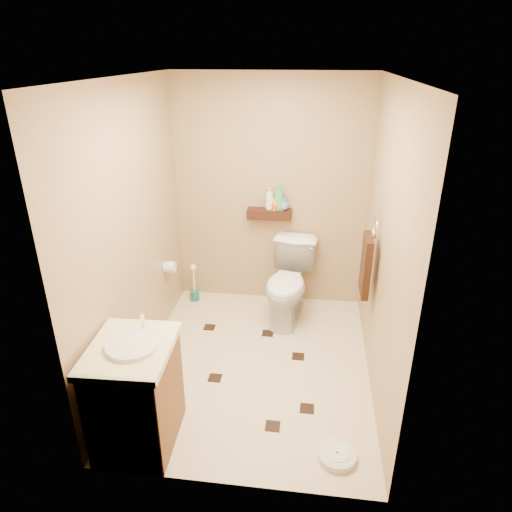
# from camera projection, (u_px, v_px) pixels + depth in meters

# --- Properties ---
(ground) EXTENTS (2.50, 2.50, 0.00)m
(ground) POSITION_uv_depth(u_px,v_px,m) (255.00, 364.00, 4.08)
(ground) COLOR beige
(ground) RESTS_ON ground
(wall_back) EXTENTS (2.00, 0.04, 2.40)m
(wall_back) POSITION_uv_depth(u_px,v_px,m) (270.00, 195.00, 4.72)
(wall_back) COLOR #9F835A
(wall_back) RESTS_ON ground
(wall_front) EXTENTS (2.00, 0.04, 2.40)m
(wall_front) POSITION_uv_depth(u_px,v_px,m) (224.00, 328.00, 2.46)
(wall_front) COLOR #9F835A
(wall_front) RESTS_ON ground
(wall_left) EXTENTS (0.04, 2.50, 2.40)m
(wall_left) POSITION_uv_depth(u_px,v_px,m) (133.00, 234.00, 3.71)
(wall_left) COLOR #9F835A
(wall_left) RESTS_ON ground
(wall_right) EXTENTS (0.04, 2.50, 2.40)m
(wall_right) POSITION_uv_depth(u_px,v_px,m) (385.00, 247.00, 3.47)
(wall_right) COLOR #9F835A
(wall_right) RESTS_ON ground
(ceiling) EXTENTS (2.00, 2.50, 0.02)m
(ceiling) POSITION_uv_depth(u_px,v_px,m) (254.00, 77.00, 3.09)
(ceiling) COLOR white
(ceiling) RESTS_ON wall_back
(wall_shelf) EXTENTS (0.46, 0.14, 0.10)m
(wall_shelf) POSITION_uv_depth(u_px,v_px,m) (269.00, 214.00, 4.72)
(wall_shelf) COLOR #32170D
(wall_shelf) RESTS_ON wall_back
(floor_accents) EXTENTS (1.12, 1.36, 0.01)m
(floor_accents) POSITION_uv_depth(u_px,v_px,m) (260.00, 367.00, 4.04)
(floor_accents) COLOR black
(floor_accents) RESTS_ON ground
(toilet) EXTENTS (0.56, 0.85, 0.81)m
(toilet) POSITION_uv_depth(u_px,v_px,m) (289.00, 283.00, 4.64)
(toilet) COLOR white
(toilet) RESTS_ON ground
(vanity) EXTENTS (0.56, 0.68, 0.93)m
(vanity) POSITION_uv_depth(u_px,v_px,m) (136.00, 393.00, 3.14)
(vanity) COLOR brown
(vanity) RESTS_ON ground
(bathroom_scale) EXTENTS (0.34, 0.34, 0.05)m
(bathroom_scale) POSITION_uv_depth(u_px,v_px,m) (337.00, 456.00, 3.13)
(bathroom_scale) COLOR silver
(bathroom_scale) RESTS_ON ground
(toilet_brush) EXTENTS (0.10, 0.10, 0.44)m
(toilet_brush) POSITION_uv_depth(u_px,v_px,m) (194.00, 288.00, 5.08)
(toilet_brush) COLOR #186255
(toilet_brush) RESTS_ON ground
(towel_ring) EXTENTS (0.12, 0.30, 0.76)m
(towel_ring) POSITION_uv_depth(u_px,v_px,m) (367.00, 263.00, 3.81)
(towel_ring) COLOR silver
(towel_ring) RESTS_ON wall_right
(toilet_paper) EXTENTS (0.12, 0.11, 0.12)m
(toilet_paper) POSITION_uv_depth(u_px,v_px,m) (170.00, 267.00, 4.53)
(toilet_paper) COLOR silver
(toilet_paper) RESTS_ON wall_left
(bottle_a) EXTENTS (0.12, 0.12, 0.23)m
(bottle_a) POSITION_uv_depth(u_px,v_px,m) (270.00, 198.00, 4.65)
(bottle_a) COLOR silver
(bottle_a) RESTS_ON wall_shelf
(bottle_b) EXTENTS (0.11, 0.11, 0.17)m
(bottle_b) POSITION_uv_depth(u_px,v_px,m) (275.00, 202.00, 4.66)
(bottle_b) COLOR #FFA035
(bottle_b) RESTS_ON wall_shelf
(bottle_c) EXTENTS (0.16, 0.16, 0.15)m
(bottle_c) POSITION_uv_depth(u_px,v_px,m) (276.00, 203.00, 4.66)
(bottle_c) COLOR #C24916
(bottle_c) RESTS_ON wall_shelf
(bottle_d) EXTENTS (0.12, 0.12, 0.27)m
(bottle_d) POSITION_uv_depth(u_px,v_px,m) (279.00, 197.00, 4.63)
(bottle_d) COLOR #39AC65
(bottle_d) RESTS_ON wall_shelf
(bottle_e) EXTENTS (0.07, 0.07, 0.14)m
(bottle_e) POSITION_uv_depth(u_px,v_px,m) (280.00, 203.00, 4.66)
(bottle_e) COLOR #DC8F49
(bottle_e) RESTS_ON wall_shelf
(bottle_f) EXTENTS (0.14, 0.14, 0.13)m
(bottle_f) POSITION_uv_depth(u_px,v_px,m) (284.00, 204.00, 4.66)
(bottle_f) COLOR #4D7CC0
(bottle_f) RESTS_ON wall_shelf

